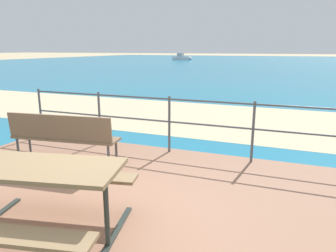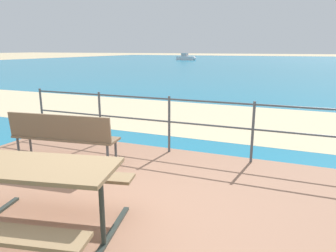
{
  "view_description": "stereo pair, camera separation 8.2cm",
  "coord_description": "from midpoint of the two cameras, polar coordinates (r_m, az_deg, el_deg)",
  "views": [
    {
      "loc": [
        1.97,
        -2.75,
        1.91
      ],
      "look_at": [
        -0.07,
        2.52,
        0.52
      ],
      "focal_mm": 33.61,
      "sensor_mm": 36.0,
      "label": 1
    },
    {
      "loc": [
        2.05,
        -2.72,
        1.91
      ],
      "look_at": [
        -0.07,
        2.52,
        0.52
      ],
      "focal_mm": 33.61,
      "sensor_mm": 36.0,
      "label": 2
    }
  ],
  "objects": [
    {
      "name": "ground_plane",
      "position": [
        3.89,
        -13.71,
        -15.96
      ],
      "size": [
        240.0,
        240.0,
        0.0
      ],
      "primitive_type": "plane",
      "color": "tan"
    },
    {
      "name": "park_bench",
      "position": [
        5.33,
        -19.0,
        -1.38
      ],
      "size": [
        1.83,
        0.63,
        0.85
      ],
      "rotation": [
        0.0,
        0.0,
        3.27
      ],
      "color": "#7A6047",
      "rests_on": "patio_paving"
    },
    {
      "name": "beach_strip",
      "position": [
        8.93,
        7.64,
        1.43
      ],
      "size": [
        54.07,
        5.29,
        0.01
      ],
      "primitive_type": "cube",
      "rotation": [
        0.0,
        0.0,
        -0.02
      ],
      "color": "beige",
      "rests_on": "ground"
    },
    {
      "name": "boat_near",
      "position": [
        54.45,
        2.52,
        12.28
      ],
      "size": [
        4.04,
        2.13,
        1.14
      ],
      "rotation": [
        0.0,
        0.0,
        5.93
      ],
      "color": "silver",
      "rests_on": "sea_water"
    },
    {
      "name": "sea_water",
      "position": [
        42.82,
        18.75,
        10.61
      ],
      "size": [
        90.0,
        90.0,
        0.01
      ],
      "primitive_type": "cube",
      "color": "teal",
      "rests_on": "ground"
    },
    {
      "name": "picnic_table",
      "position": [
        3.31,
        -23.91,
        -9.7
      ],
      "size": [
        1.94,
        1.77,
        0.79
      ],
      "rotation": [
        0.0,
        0.0,
        0.21
      ],
      "color": "#8C704C",
      "rests_on": "patio_paving"
    },
    {
      "name": "railing_fence",
      "position": [
        5.65,
        -0.18,
        1.67
      ],
      "size": [
        5.94,
        0.04,
        1.03
      ],
      "color": "#4C5156",
      "rests_on": "patio_paving"
    },
    {
      "name": "patio_paving",
      "position": [
        3.88,
        -13.73,
        -15.58
      ],
      "size": [
        6.4,
        5.2,
        0.06
      ],
      "primitive_type": "cube",
      "color": "#996B51",
      "rests_on": "ground"
    }
  ]
}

